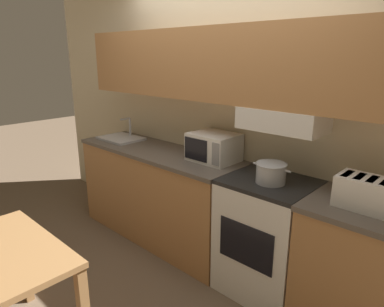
{
  "coord_description": "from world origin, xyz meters",
  "views": [
    {
      "loc": [
        1.79,
        -2.4,
        1.82
      ],
      "look_at": [
        0.05,
        -0.53,
        1.08
      ],
      "focal_mm": 32.0,
      "sensor_mm": 36.0,
      "label": 1
    }
  ],
  "objects_px": {
    "stove_range": "(266,237)",
    "toaster": "(364,192)",
    "cooking_pot": "(271,172)",
    "sink_basin": "(121,138)",
    "microwave": "(214,147)"
  },
  "relations": [
    {
      "from": "cooking_pot",
      "to": "toaster",
      "type": "height_order",
      "value": "toaster"
    },
    {
      "from": "cooking_pot",
      "to": "sink_basin",
      "type": "height_order",
      "value": "sink_basin"
    },
    {
      "from": "stove_range",
      "to": "microwave",
      "type": "height_order",
      "value": "microwave"
    },
    {
      "from": "toaster",
      "to": "sink_basin",
      "type": "xyz_separation_m",
      "value": [
        -2.49,
        0.02,
        -0.08
      ]
    },
    {
      "from": "sink_basin",
      "to": "microwave",
      "type": "bearing_deg",
      "value": 4.49
    },
    {
      "from": "cooking_pot",
      "to": "sink_basin",
      "type": "distance_m",
      "value": 1.87
    },
    {
      "from": "stove_range",
      "to": "sink_basin",
      "type": "distance_m",
      "value": 1.91
    },
    {
      "from": "cooking_pot",
      "to": "microwave",
      "type": "distance_m",
      "value": 0.66
    },
    {
      "from": "toaster",
      "to": "sink_basin",
      "type": "bearing_deg",
      "value": 179.54
    },
    {
      "from": "toaster",
      "to": "stove_range",
      "type": "bearing_deg",
      "value": 178.21
    },
    {
      "from": "toaster",
      "to": "sink_basin",
      "type": "height_order",
      "value": "sink_basin"
    },
    {
      "from": "stove_range",
      "to": "toaster",
      "type": "height_order",
      "value": "toaster"
    },
    {
      "from": "microwave",
      "to": "toaster",
      "type": "height_order",
      "value": "microwave"
    },
    {
      "from": "cooking_pot",
      "to": "sink_basin",
      "type": "bearing_deg",
      "value": 178.85
    },
    {
      "from": "stove_range",
      "to": "sink_basin",
      "type": "xyz_separation_m",
      "value": [
        -1.85,
        -0.0,
        0.48
      ]
    }
  ]
}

